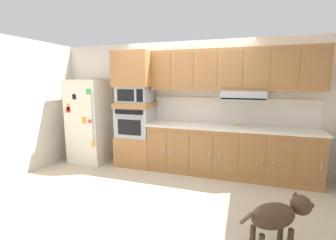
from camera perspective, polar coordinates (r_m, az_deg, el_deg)
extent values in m
plane|color=beige|center=(4.12, 0.68, -15.42)|extent=(9.60, 9.60, 0.00)
cube|color=beige|center=(4.83, 4.65, 3.71)|extent=(6.20, 0.12, 2.50)
cube|color=beige|center=(5.31, -29.53, 3.03)|extent=(0.12, 7.10, 2.50)
cube|color=silver|center=(5.36, -18.43, -0.17)|extent=(0.76, 0.70, 1.76)
cylinder|color=silver|center=(4.86, -17.93, 0.10)|extent=(0.02, 0.02, 1.10)
cube|color=white|center=(5.10, -22.23, 5.65)|extent=(0.08, 0.01, 0.11)
cube|color=white|center=(5.17, -21.86, -0.82)|extent=(0.05, 0.01, 0.15)
cube|color=red|center=(5.21, -23.13, 2.32)|extent=(0.11, 0.01, 0.12)
cube|color=red|center=(4.92, -18.40, -0.31)|extent=(0.09, 0.01, 0.07)
cube|color=black|center=(5.07, -21.83, 5.25)|extent=(0.08, 0.01, 0.11)
cube|color=white|center=(5.14, -21.07, -2.19)|extent=(0.06, 0.01, 0.07)
cube|color=orange|center=(5.20, -23.05, 2.90)|extent=(0.05, 0.01, 0.15)
cube|color=green|center=(4.86, -18.78, 6.55)|extent=(0.10, 0.01, 0.11)
cube|color=orange|center=(5.00, -19.71, -0.04)|extent=(0.09, 0.01, 0.13)
cube|color=gold|center=(4.99, -17.75, -5.53)|extent=(0.09, 0.01, 0.15)
cube|color=#A8703D|center=(5.01, -7.69, -7.23)|extent=(0.74, 0.62, 0.60)
cube|color=#A8AAAF|center=(4.87, -7.85, -0.46)|extent=(0.70, 0.58, 0.60)
cube|color=black|center=(4.62, -9.43, -1.79)|extent=(0.49, 0.01, 0.30)
cube|color=black|center=(4.57, -9.53, 1.90)|extent=(0.59, 0.01, 0.09)
cylinder|color=#A8AAAF|center=(4.57, -9.63, 0.56)|extent=(0.56, 0.02, 0.02)
cube|color=#A8703D|center=(4.82, -7.94, 3.64)|extent=(0.74, 0.62, 0.10)
cube|color=#A8AAAF|center=(4.81, -8.00, 6.13)|extent=(0.64, 0.53, 0.32)
cube|color=black|center=(4.60, -10.29, 5.92)|extent=(0.35, 0.01, 0.22)
cube|color=black|center=(4.46, -6.92, 5.91)|extent=(0.13, 0.01, 0.24)
cube|color=#A8703D|center=(4.81, -8.14, 12.09)|extent=(0.74, 0.62, 0.68)
cube|color=#A8703D|center=(4.51, 14.42, -7.49)|extent=(3.00, 0.60, 0.88)
cube|color=#9A6738|center=(4.47, -2.64, -7.10)|extent=(0.36, 0.01, 0.70)
cylinder|color=#BCBCC1|center=(4.42, -1.13, -7.31)|extent=(0.01, 0.01, 0.12)
cube|color=#9A6738|center=(4.35, 2.71, -7.60)|extent=(0.36, 0.01, 0.70)
cylinder|color=#BCBCC1|center=(4.37, 1.01, -7.51)|extent=(0.01, 0.01, 0.12)
cube|color=#9A6738|center=(4.26, 8.33, -8.05)|extent=(0.36, 0.01, 0.70)
cylinder|color=#BCBCC1|center=(4.23, 10.04, -8.24)|extent=(0.01, 0.01, 0.12)
cube|color=#9A6738|center=(4.21, 14.15, -8.44)|extent=(0.36, 0.01, 0.70)
cylinder|color=#BCBCC1|center=(4.21, 12.37, -8.39)|extent=(0.01, 0.01, 0.12)
cube|color=#9A6738|center=(4.21, 20.04, -8.75)|extent=(0.36, 0.01, 0.70)
cylinder|color=#BCBCC1|center=(4.20, 21.82, -8.88)|extent=(0.01, 0.01, 0.12)
cube|color=#9A6738|center=(4.25, 25.89, -8.96)|extent=(0.36, 0.01, 0.70)
cylinder|color=#BCBCC1|center=(4.22, 24.17, -8.97)|extent=(0.01, 0.01, 0.12)
cube|color=#9A6738|center=(4.34, 31.57, -9.08)|extent=(0.36, 0.01, 0.70)
cylinder|color=#BCBCC1|center=(4.36, 33.28, -9.15)|extent=(0.01, 0.01, 0.12)
cube|color=silver|center=(4.40, 14.67, -1.75)|extent=(3.04, 0.64, 0.04)
cube|color=silver|center=(4.64, 15.02, 2.19)|extent=(3.04, 0.02, 0.50)
cube|color=#A8703D|center=(4.45, 15.34, 11.68)|extent=(3.00, 0.34, 0.74)
cube|color=#A8AAAF|center=(4.38, 17.79, 5.85)|extent=(0.76, 0.48, 0.14)
cube|color=black|center=(4.16, 17.73, 4.93)|extent=(0.72, 0.04, 0.02)
cube|color=#9A6738|center=(4.53, -1.60, 11.97)|extent=(0.36, 0.01, 0.63)
cube|color=#9A6738|center=(4.41, 3.78, 12.02)|extent=(0.36, 0.01, 0.63)
cube|color=#9A6738|center=(4.32, 9.41, 11.97)|extent=(0.36, 0.01, 0.63)
cube|color=#9A6738|center=(4.28, 15.21, 11.79)|extent=(0.36, 0.01, 0.63)
cube|color=#9A6738|center=(4.28, 21.07, 11.50)|extent=(0.36, 0.01, 0.63)
cube|color=#9A6738|center=(4.32, 26.86, 11.09)|extent=(0.36, 0.01, 0.63)
cube|color=#9A6738|center=(4.40, 32.47, 10.59)|extent=(0.36, 0.01, 0.63)
cylinder|color=yellow|center=(4.49, 16.28, -1.15)|extent=(0.05, 0.10, 0.03)
cylinder|color=silver|center=(4.47, 17.66, -1.27)|extent=(0.03, 0.12, 0.01)
ellipsoid|color=#473323|center=(2.82, 24.15, -20.49)|extent=(0.56, 0.49, 0.26)
sphere|color=#473323|center=(2.99, 29.57, -17.52)|extent=(0.21, 0.21, 0.21)
ellipsoid|color=#312318|center=(3.07, 31.02, -17.35)|extent=(0.14, 0.13, 0.07)
cone|color=#473323|center=(2.99, 28.54, -15.49)|extent=(0.06, 0.06, 0.07)
cone|color=#473323|center=(2.90, 30.57, -16.46)|extent=(0.06, 0.06, 0.07)
cylinder|color=#473323|center=(2.64, 18.47, -21.67)|extent=(0.15, 0.11, 0.12)
cylinder|color=#473323|center=(3.09, 25.63, -23.09)|extent=(0.06, 0.06, 0.23)
cylinder|color=#473323|center=(3.00, 27.58, -24.30)|extent=(0.06, 0.06, 0.23)
cylinder|color=#473323|center=(2.90, 19.86, -24.99)|extent=(0.06, 0.06, 0.23)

